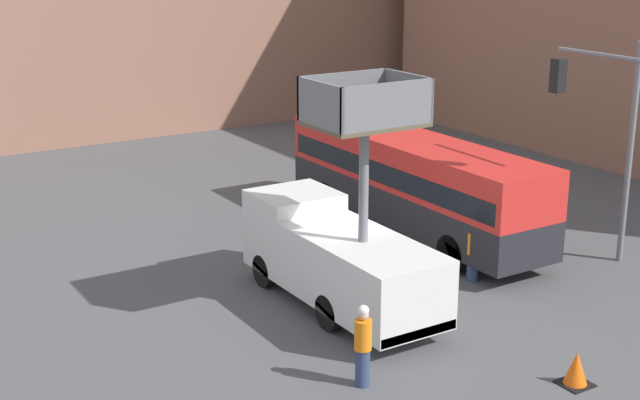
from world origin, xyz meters
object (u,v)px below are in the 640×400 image
object	(u,v)px
traffic_light_pole	(607,120)
utility_truck	(338,252)
city_bus	(413,178)
road_worker_directing	(473,251)
road_worker_near_truck	(363,345)
traffic_cone_near_truck	(576,369)

from	to	relation	value
traffic_light_pole	utility_truck	bearing A→B (deg)	168.67
city_bus	road_worker_directing	distance (m)	4.42
road_worker_directing	road_worker_near_truck	bearing A→B (deg)	-111.88
road_worker_near_truck	utility_truck	bearing A→B (deg)	-49.64
road_worker_directing	traffic_cone_near_truck	bearing A→B (deg)	-71.28
utility_truck	traffic_light_pole	bearing A→B (deg)	-11.33
city_bus	traffic_light_pole	bearing A→B (deg)	-136.16
road_worker_directing	city_bus	bearing A→B (deg)	114.72
traffic_light_pole	road_worker_directing	distance (m)	5.27
road_worker_near_truck	traffic_cone_near_truck	world-z (taller)	road_worker_near_truck
traffic_light_pole	road_worker_directing	xyz separation A→B (m)	(-3.76, 1.09, -3.52)
city_bus	road_worker_directing	world-z (taller)	city_bus
city_bus	traffic_light_pole	world-z (taller)	traffic_light_pole
road_worker_near_truck	road_worker_directing	size ratio (longest dim) A/B	1.08
city_bus	traffic_light_pole	size ratio (longest dim) A/B	1.64
city_bus	traffic_cone_near_truck	xyz separation A→B (m)	(-3.22, -10.00, -1.50)
utility_truck	road_worker_directing	world-z (taller)	utility_truck
traffic_light_pole	traffic_cone_near_truck	world-z (taller)	traffic_light_pole
road_worker_near_truck	road_worker_directing	bearing A→B (deg)	-84.62
traffic_light_pole	road_worker_near_truck	bearing A→B (deg)	-166.83
utility_truck	traffic_light_pole	world-z (taller)	traffic_light_pole
road_worker_near_truck	road_worker_directing	world-z (taller)	road_worker_near_truck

